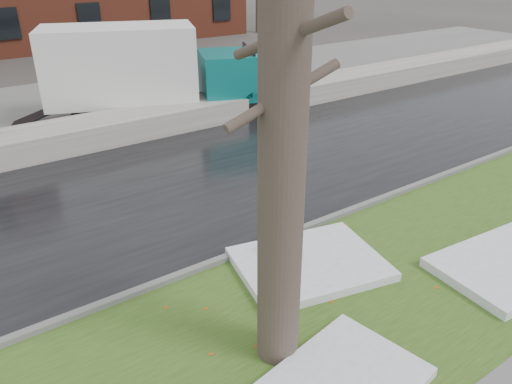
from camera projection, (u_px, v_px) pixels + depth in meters
ground at (304, 267)px, 9.31m from camera, size 120.00×120.00×0.00m
verge at (352, 301)px, 8.38m from camera, size 60.00×4.50×0.04m
road at (189, 183)px, 12.60m from camera, size 60.00×7.00×0.03m
parking_lot at (82, 105)px, 18.84m from camera, size 60.00×9.00×0.03m
curb at (272, 241)px, 10.01m from camera, size 60.00×0.15×0.14m
snowbank at (124, 126)px, 15.53m from camera, size 60.00×1.60×0.75m
fire_hydrant at (283, 244)px, 9.21m from camera, size 0.37×0.35×0.75m
tree at (284, 102)px, 5.67m from camera, size 1.55×1.85×7.44m
box_truck at (151, 70)px, 16.83m from camera, size 9.25×4.94×3.12m
snow_patch_near at (310, 264)px, 9.21m from camera, size 2.98×2.52×0.16m
snow_patch_far at (342, 384)px, 6.68m from camera, size 2.44×1.95×0.14m
snow_patch_side at (511, 264)px, 9.17m from camera, size 2.95×2.05×0.18m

